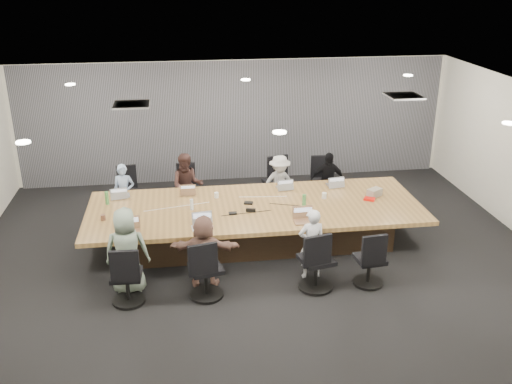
{
  "coord_description": "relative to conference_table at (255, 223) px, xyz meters",
  "views": [
    {
      "loc": [
        -1.3,
        -8.85,
        4.82
      ],
      "look_at": [
        0.0,
        0.4,
        1.05
      ],
      "focal_mm": 40.0,
      "sensor_mm": 36.0,
      "label": 1
    }
  ],
  "objects": [
    {
      "name": "chair_5",
      "position": [
        -1.0,
        -1.7,
        0.01
      ],
      "size": [
        0.66,
        0.66,
        0.82
      ],
      "primitive_type": null,
      "rotation": [
        0.0,
        0.0,
        0.21
      ],
      "color": "black",
      "rests_on": "ground"
    },
    {
      "name": "laptop_3",
      "position": [
        1.7,
        0.8,
        0.35
      ],
      "size": [
        0.34,
        0.25,
        0.02
      ],
      "primitive_type": "cube",
      "rotation": [
        0.0,
        0.0,
        3.25
      ],
      "color": "#B2B2B7",
      "rests_on": "conference_table"
    },
    {
      "name": "laptop_4",
      "position": [
        -2.19,
        -0.8,
        0.35
      ],
      "size": [
        0.36,
        0.24,
        0.02
      ],
      "primitive_type": "cube",
      "rotation": [
        0.0,
        0.0,
        -0.0
      ],
      "color": "#8C6647",
      "rests_on": "conference_table"
    },
    {
      "name": "chair_4",
      "position": [
        -2.19,
        -1.7,
        -0.01
      ],
      "size": [
        0.55,
        0.55,
        0.78
      ],
      "primitive_type": null,
      "rotation": [
        0.0,
        0.0,
        -0.05
      ],
      "color": "black",
      "rests_on": "ground"
    },
    {
      "name": "person_1",
      "position": [
        -1.18,
        1.35,
        0.27
      ],
      "size": [
        0.67,
        0.54,
        1.34
      ],
      "primitive_type": "imported",
      "rotation": [
        0.0,
        0.0,
        6.23
      ],
      "color": "#36221E",
      "rests_on": "ground"
    },
    {
      "name": "person_4",
      "position": [
        -2.19,
        -1.35,
        0.3
      ],
      "size": [
        0.69,
        0.46,
        1.39
      ],
      "primitive_type": "imported",
      "rotation": [
        0.0,
        0.0,
        3.12
      ],
      "color": "gray",
      "rests_on": "ground"
    },
    {
      "name": "mug_brown",
      "position": [
        -2.65,
        -0.25,
        0.39
      ],
      "size": [
        0.11,
        0.11,
        0.1
      ],
      "primitive_type": "cylinder",
      "rotation": [
        0.0,
        0.0,
        -0.42
      ],
      "color": "brown",
      "rests_on": "conference_table"
    },
    {
      "name": "person_2",
      "position": [
        0.69,
        1.35,
        0.21
      ],
      "size": [
        0.85,
        0.57,
        1.21
      ],
      "primitive_type": "imported",
      "rotation": [
        0.0,
        0.0,
        6.45
      ],
      "color": "#A0A0A0",
      "rests_on": "ground"
    },
    {
      "name": "conference_table",
      "position": [
        0.0,
        0.0,
        0.0
      ],
      "size": [
        6.0,
        2.2,
        0.74
      ],
      "color": "#302216",
      "rests_on": "ground"
    },
    {
      "name": "laptop_0",
      "position": [
        -2.43,
        0.8,
        0.35
      ],
      "size": [
        0.34,
        0.26,
        0.02
      ],
      "primitive_type": "cube",
      "rotation": [
        0.0,
        0.0,
        3.28
      ],
      "color": "#B2B2B7",
      "rests_on": "conference_table"
    },
    {
      "name": "chair_3",
      "position": [
        1.7,
        1.7,
        -0.01
      ],
      "size": [
        0.55,
        0.55,
        0.77
      ],
      "primitive_type": null,
      "rotation": [
        0.0,
        0.0,
        3.08
      ],
      "color": "black",
      "rests_on": "ground"
    },
    {
      "name": "cup_white_near",
      "position": [
        1.32,
        0.18,
        0.39
      ],
      "size": [
        0.09,
        0.09,
        0.11
      ],
      "primitive_type": "cylinder",
      "rotation": [
        0.0,
        0.0,
        0.09
      ],
      "color": "white",
      "rests_on": "conference_table"
    },
    {
      "name": "laptop_6",
      "position": [
        0.73,
        -0.8,
        0.35
      ],
      "size": [
        0.36,
        0.25,
        0.02
      ],
      "primitive_type": "cube",
      "rotation": [
        0.0,
        0.0,
        0.02
      ],
      "color": "#8C6647",
      "rests_on": "conference_table"
    },
    {
      "name": "curtain",
      "position": [
        0.0,
        3.42,
        1.0
      ],
      "size": [
        9.8,
        0.04,
        2.8
      ],
      "primitive_type": "cube",
      "color": "slate",
      "rests_on": "ground"
    },
    {
      "name": "laptop_5",
      "position": [
        -1.0,
        -0.8,
        0.35
      ],
      "size": [
        0.36,
        0.26,
        0.02
      ],
      "primitive_type": "cube",
      "rotation": [
        0.0,
        0.0,
        0.08
      ],
      "color": "#B2B2B7",
      "rests_on": "conference_table"
    },
    {
      "name": "canvas_bag",
      "position": [
        2.28,
        0.15,
        0.41
      ],
      "size": [
        0.32,
        0.29,
        0.15
      ],
      "primitive_type": "cube",
      "rotation": [
        0.0,
        0.0,
        0.56
      ],
      "color": "gray",
      "rests_on": "conference_table"
    },
    {
      "name": "wall_back",
      "position": [
        0.0,
        3.5,
        1.0
      ],
      "size": [
        10.0,
        0.0,
        2.8
      ],
      "primitive_type": "cube",
      "rotation": [
        1.57,
        0.0,
        0.0
      ],
      "color": "beige",
      "rests_on": "ground"
    },
    {
      "name": "laptop_1",
      "position": [
        -1.18,
        0.8,
        0.35
      ],
      "size": [
        0.29,
        0.2,
        0.02
      ],
      "primitive_type": "cube",
      "rotation": [
        0.0,
        0.0,
        3.14
      ],
      "color": "#8C6647",
      "rests_on": "conference_table"
    },
    {
      "name": "chair_0",
      "position": [
        -2.43,
        1.7,
        -0.03
      ],
      "size": [
        0.55,
        0.55,
        0.74
      ],
      "primitive_type": null,
      "rotation": [
        0.0,
        0.0,
        3.25
      ],
      "color": "black",
      "rests_on": "ground"
    },
    {
      "name": "chair_2",
      "position": [
        0.69,
        1.7,
        0.02
      ],
      "size": [
        0.7,
        0.7,
        0.85
      ],
      "primitive_type": null,
      "rotation": [
        0.0,
        0.0,
        3.39
      ],
      "color": "black",
      "rests_on": "ground"
    },
    {
      "name": "snack_packet",
      "position": [
        2.13,
        -0.03,
        0.36
      ],
      "size": [
        0.23,
        0.21,
        0.04
      ],
      "primitive_type": "cube",
      "rotation": [
        0.0,
        0.0,
        -0.52
      ],
      "color": "red",
      "rests_on": "conference_table"
    },
    {
      "name": "cup_white_far",
      "position": [
        -0.66,
        0.48,
        0.39
      ],
      "size": [
        0.1,
        0.1,
        0.1
      ],
      "primitive_type": "cylinder",
      "rotation": [
        0.0,
        0.0,
        0.23
      ],
      "color": "white",
      "rests_on": "conference_table"
    },
    {
      "name": "bottle_green_right",
      "position": [
        0.85,
        -0.2,
        0.46
      ],
      "size": [
        0.09,
        0.09,
        0.25
      ],
      "primitive_type": "cylinder",
      "rotation": [
        0.0,
        0.0,
        -0.3
      ],
      "color": "#438642",
      "rests_on": "conference_table"
    },
    {
      "name": "ceiling",
      "position": [
        0.0,
        -0.5,
        2.4
      ],
      "size": [
        10.0,
        8.0,
        0.0
      ],
      "primitive_type": "cube",
      "color": "white",
      "rests_on": "wall_back"
    },
    {
      "name": "chair_7",
      "position": [
        1.6,
        -1.7,
        -0.02
      ],
      "size": [
        0.56,
        0.56,
        0.75
      ],
      "primitive_type": null,
      "rotation": [
        0.0,
        0.0,
        0.11
      ],
      "color": "black",
      "rests_on": "ground"
    },
    {
      "name": "floor",
      "position": [
        0.0,
        -0.5,
        -0.4
      ],
      "size": [
        10.0,
        8.0,
        0.0
      ],
      "primitive_type": "cube",
      "color": "black",
      "rests_on": "ground"
    },
    {
      "name": "bottle_green_left",
      "position": [
        -2.65,
        0.45,
        0.46
      ],
      "size": [
        0.09,
        0.09,
        0.24
      ],
      "primitive_type": "cylinder",
      "rotation": [
        0.0,
        0.0,
        -0.31
      ],
      "color": "#438642",
      "rests_on": "conference_table"
    },
    {
      "name": "person_5",
      "position": [
        -1.0,
        -1.35,
        0.2
      ],
      "size": [
        1.15,
        0.51,
        1.2
      ],
      "primitive_type": "imported",
      "rotation": [
        0.0,
        0.0,
        3.0
      ],
      "color": "brown",
      "rests_on": "ground"
    },
    {
      "name": "laptop_2",
      "position": [
        0.69,
        0.8,
        0.35
      ],
      "size": [
        0.33,
        0.24,
        0.02
      ],
      "primitive_type": "cube",
      "rotation": [
        0.0,
        0.0,
        3.23
      ],
      "color": "#B2B2B7",
      "rests_on": "conference_table"
    },
    {
      "name": "mic_left",
      "position": [
        -0.44,
        -0.3,
        0.35
      ],
      "size": [
        0.14,
        0.1,
        0.03
      ],
      "primitive_type": "cube",
      "rotation": [
        0.0,
        0.0,
        0.04
      ],
      "color": "black",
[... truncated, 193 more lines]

